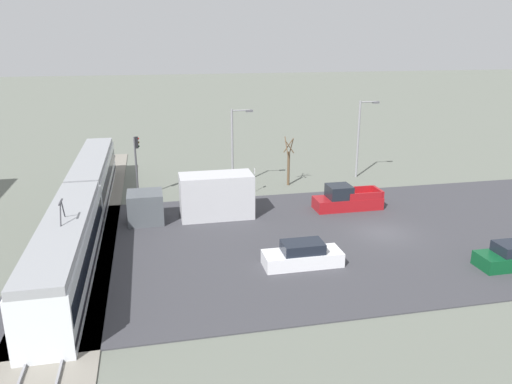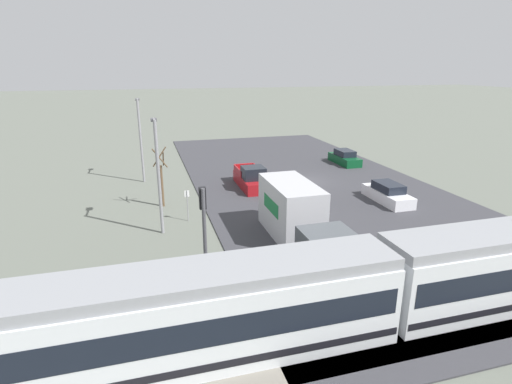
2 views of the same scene
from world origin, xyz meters
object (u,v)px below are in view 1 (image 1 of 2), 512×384
street_lamp_near_crossing (235,142)px  pickup_truck (346,200)px  street_tree (289,164)px  light_rail_tram (83,206)px  sedan_car_0 (302,256)px  box_truck (200,198)px  traffic_light_pole (137,159)px  street_lamp_mid_block (361,133)px  no_parking_sign (254,178)px

street_lamp_near_crossing → pickup_truck: bearing=-136.4°
pickup_truck → street_tree: size_ratio=1.19×
light_rail_tram → sedan_car_0: light_rail_tram is taller
sedan_car_0 → street_lamp_near_crossing: (16.97, 1.09, 3.46)m
box_truck → traffic_light_pole: bearing=36.4°
street_lamp_mid_block → no_parking_sign: size_ratio=3.44×
light_rail_tram → no_parking_sign: bearing=-65.3°
light_rail_tram → street_lamp_mid_block: 26.23m
no_parking_sign → sedan_car_0: bearing=178.9°
pickup_truck → sedan_car_0: bearing=144.8°
pickup_truck → street_tree: bearing=19.0°
light_rail_tram → traffic_light_pole: bearing=-29.3°
street_tree → no_parking_sign: 3.87m
street_tree → no_parking_sign: street_tree is taller
no_parking_sign → pickup_truck: bearing=-135.0°
pickup_truck → box_truck: bearing=88.5°
traffic_light_pole → no_parking_sign: bearing=-91.8°
sedan_car_0 → traffic_light_pole: traffic_light_pole is taller
pickup_truck → street_tree: (7.58, 2.60, 1.21)m
street_lamp_mid_block → pickup_truck: bearing=151.4°
street_tree → street_lamp_mid_block: size_ratio=0.61×
box_truck → sedan_car_0: (-9.38, -5.08, -0.92)m
box_truck → pickup_truck: box_truck is taller
box_truck → no_parking_sign: box_truck is taller
pickup_truck → sedan_car_0: (-9.08, 6.42, -0.13)m
street_tree → box_truck: bearing=129.3°
box_truck → traffic_light_pole: 7.82m
box_truck → street_tree: 11.50m
box_truck → street_lamp_near_crossing: 8.95m
box_truck → pickup_truck: 11.53m
sedan_car_0 → no_parking_sign: no_parking_sign is taller
street_tree → no_parking_sign: size_ratio=2.08×
box_truck → street_lamp_mid_block: 18.62m
box_truck → sedan_car_0: box_truck is taller
street_lamp_near_crossing → no_parking_sign: (-1.78, -1.39, -2.83)m
sedan_car_0 → street_lamp_mid_block: (17.92, -11.24, 3.61)m
sedan_car_0 → street_lamp_mid_block: street_lamp_mid_block is taller
street_tree → street_lamp_mid_block: street_lamp_mid_block is taller
box_truck → sedan_car_0: bearing=-151.6°
pickup_truck → light_rail_tram: bearing=90.4°
no_parking_sign → street_lamp_mid_block: bearing=-76.0°
street_tree → light_rail_tram: bearing=114.3°
light_rail_tram → street_lamp_near_crossing: bearing=-56.6°
light_rail_tram → box_truck: 8.21m
light_rail_tram → pickup_truck: (0.15, -19.69, -0.95)m
traffic_light_pole → street_tree: size_ratio=1.18×
pickup_truck → traffic_light_pole: 17.44m
box_truck → street_lamp_mid_block: size_ratio=1.25×
light_rail_tram → street_lamp_mid_block: size_ratio=4.28×
pickup_truck → traffic_light_pole: bearing=68.2°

